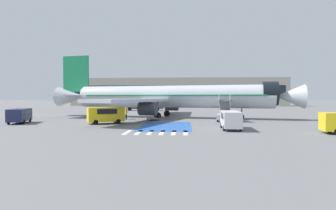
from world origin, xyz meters
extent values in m
plane|color=slate|center=(0.00, 0.00, 0.00)|extent=(600.00, 600.00, 0.00)
cube|color=gold|center=(-1.38, -0.81, 0.00)|extent=(76.85, 15.05, 0.01)
cube|color=#2856A8|center=(-1.38, -14.42, 0.00)|extent=(6.26, 11.18, 0.01)
cube|color=silver|center=(-4.98, -20.52, 0.00)|extent=(0.44, 3.60, 0.01)
cube|color=silver|center=(-3.78, -20.52, 0.00)|extent=(0.44, 3.60, 0.01)
cube|color=silver|center=(-2.58, -20.52, 0.00)|extent=(0.44, 3.60, 0.01)
cube|color=silver|center=(-1.38, -20.52, 0.00)|extent=(0.44, 3.60, 0.01)
cube|color=silver|center=(-0.18, -20.52, 0.00)|extent=(0.44, 3.60, 0.01)
cube|color=silver|center=(1.02, -20.52, 0.00)|extent=(0.44, 3.60, 0.01)
cylinder|color=#B7BCC4|center=(-1.38, -0.81, 3.74)|extent=(34.35, 10.33, 3.90)
cone|color=#B7BCC4|center=(17.53, -4.46, 3.74)|extent=(4.94, 4.57, 3.82)
cone|color=#B7BCC4|center=(-21.06, 3.00, 3.74)|extent=(6.46, 4.79, 3.74)
cylinder|color=black|center=(14.66, -3.91, 4.23)|extent=(3.05, 4.31, 3.94)
cube|color=#197A4C|center=(-1.38, -0.81, 3.93)|extent=(31.68, 9.89, 0.24)
cube|color=#B7BCC4|center=(-3.08, 8.97, 3.15)|extent=(5.59, 17.99, 0.44)
cylinder|color=#38383D|center=(-1.69, 7.03, 1.89)|extent=(2.98, 2.50, 2.03)
cube|color=#B7BCC4|center=(-6.60, -9.24, 3.15)|extent=(10.20, 18.33, 0.44)
cylinder|color=#38383D|center=(-4.59, -7.96, 1.89)|extent=(2.98, 2.50, 2.03)
cube|color=#197A4C|center=(-20.20, 2.83, 8.17)|extent=(5.43, 1.39, 6.91)
cube|color=#B7BCC4|center=(-18.92, 6.36, 3.93)|extent=(4.63, 6.79, 0.24)
cube|color=#B7BCC4|center=(-20.33, -0.92, 3.93)|extent=(4.63, 6.79, 0.24)
cylinder|color=#38383D|center=(10.38, -3.08, 1.88)|extent=(0.20, 0.20, 2.93)
cylinder|color=black|center=(10.38, -3.08, 0.42)|extent=(0.88, 0.43, 0.84)
cylinder|color=#38383D|center=(-2.43, 2.50, 1.85)|extent=(0.24, 0.24, 2.60)
cylinder|color=black|center=(-2.43, 2.50, 0.55)|extent=(1.19, 0.80, 1.10)
cylinder|color=#38383D|center=(-3.59, -3.49, 1.85)|extent=(0.24, 0.24, 2.60)
cylinder|color=black|center=(-3.59, -3.49, 0.55)|extent=(1.19, 0.80, 1.10)
cube|color=#ADB2BA|center=(7.00, -7.06, 0.70)|extent=(3.07, 5.13, 0.70)
cylinder|color=black|center=(6.40, -5.23, 0.35)|extent=(0.35, 0.73, 0.70)
cylinder|color=black|center=(8.23, -5.59, 0.35)|extent=(0.35, 0.73, 0.70)
cylinder|color=black|center=(5.76, -8.53, 0.35)|extent=(0.35, 0.73, 0.70)
cylinder|color=black|center=(7.59, -8.89, 0.35)|extent=(0.35, 0.73, 0.70)
cube|color=#4C4C51|center=(7.00, -7.06, 2.10)|extent=(2.19, 4.35, 2.25)
cube|color=#4C4C51|center=(7.43, -4.82, 3.16)|extent=(1.83, 1.39, 0.12)
cube|color=silver|center=(6.24, -6.91, 2.58)|extent=(0.92, 4.45, 2.95)
cube|color=silver|center=(7.75, -7.21, 2.58)|extent=(0.92, 4.45, 2.95)
cube|color=#38383D|center=(-9.74, 24.27, 0.78)|extent=(9.90, 3.80, 0.60)
cube|color=silver|center=(-14.41, 23.62, 1.28)|extent=(2.45, 2.65, 1.60)
cube|color=black|center=(-15.47, 23.47, 1.60)|extent=(0.31, 1.99, 0.70)
cylinder|color=#B7BCC4|center=(-9.31, 24.32, 2.33)|extent=(6.92, 3.38, 2.49)
cylinder|color=gold|center=(-9.31, 24.32, 2.33)|extent=(0.69, 2.57, 2.54)
cylinder|color=black|center=(-13.82, 22.50, 0.48)|extent=(0.99, 0.41, 0.96)
cylinder|color=black|center=(-14.15, 24.86, 0.48)|extent=(0.99, 0.41, 0.96)
cylinder|color=black|center=(-9.04, 23.16, 0.48)|extent=(0.99, 0.41, 0.96)
cylinder|color=black|center=(-9.37, 25.52, 0.48)|extent=(0.99, 0.41, 0.96)
cylinder|color=black|center=(-6.39, 23.53, 0.48)|extent=(0.99, 0.41, 0.96)
cylinder|color=black|center=(-6.71, 25.88, 0.48)|extent=(0.99, 0.41, 0.96)
cube|color=silver|center=(6.08, -17.30, 1.17)|extent=(2.12, 5.27, 1.70)
cube|color=black|center=(6.08, -17.30, 1.55)|extent=(2.03, 2.94, 0.61)
cylinder|color=black|center=(5.30, -15.65, 0.32)|extent=(0.23, 0.65, 0.64)
cylinder|color=black|center=(7.01, -15.74, 0.32)|extent=(0.23, 0.65, 0.64)
cylinder|color=black|center=(5.14, -18.86, 0.32)|extent=(0.23, 0.65, 0.64)
cylinder|color=black|center=(6.85, -18.95, 0.32)|extent=(0.23, 0.65, 0.64)
cylinder|color=black|center=(15.73, -19.37, 0.32)|extent=(0.66, 0.30, 0.64)
cube|color=yellow|center=(-9.87, -11.77, 1.29)|extent=(5.23, 4.08, 1.93)
cube|color=black|center=(-9.87, -11.77, 1.71)|extent=(3.33, 3.10, 0.69)
cylinder|color=black|center=(-10.75, -13.31, 0.32)|extent=(0.66, 0.48, 0.64)
cylinder|color=black|center=(-11.64, -11.62, 0.32)|extent=(0.66, 0.48, 0.64)
cylinder|color=black|center=(-8.11, -11.92, 0.32)|extent=(0.66, 0.48, 0.64)
cylinder|color=black|center=(-9.00, -10.23, 0.32)|extent=(0.66, 0.48, 0.64)
cube|color=#1E234C|center=(-21.94, -12.12, 1.16)|extent=(3.21, 5.06, 1.69)
cube|color=black|center=(-21.94, -12.12, 1.54)|extent=(2.66, 3.04, 0.61)
cylinder|color=black|center=(-20.66, -13.26, 0.32)|extent=(0.37, 0.67, 0.64)
cylinder|color=black|center=(-22.42, -13.77, 0.32)|extent=(0.37, 0.67, 0.64)
cylinder|color=black|center=(-21.47, -10.47, 0.32)|extent=(0.37, 0.67, 0.64)
cylinder|color=black|center=(-23.23, -10.97, 0.32)|extent=(0.37, 0.67, 0.64)
cube|color=gray|center=(-4.12, -5.73, 0.26)|extent=(2.39, 2.98, 0.12)
cylinder|color=black|center=(-5.10, -5.01, 0.20)|extent=(0.25, 0.41, 0.40)
cylinder|color=black|center=(-3.93, -4.52, 0.20)|extent=(0.25, 0.41, 0.40)
cylinder|color=black|center=(-4.30, -6.93, 0.20)|extent=(0.25, 0.41, 0.40)
cylinder|color=black|center=(-3.13, -6.44, 0.20)|extent=(0.25, 0.41, 0.40)
cylinder|color=gray|center=(-5.21, -4.89, 0.59)|extent=(0.05, 0.05, 0.55)
cylinder|color=gray|center=(-3.94, -4.36, 0.59)|extent=(0.05, 0.05, 0.55)
cylinder|color=gray|center=(-4.29, -7.09, 0.59)|extent=(0.05, 0.05, 0.55)
cylinder|color=gray|center=(-3.02, -6.56, 0.59)|extent=(0.05, 0.05, 0.55)
cylinder|color=#191E38|center=(-12.95, -5.53, 0.44)|extent=(0.14, 0.14, 0.87)
cylinder|color=#191E38|center=(-13.08, -5.42, 0.44)|extent=(0.14, 0.14, 0.87)
cube|color=yellow|center=(-13.01, -5.47, 1.22)|extent=(0.46, 0.44, 0.69)
cube|color=silver|center=(-13.01, -5.47, 1.22)|extent=(0.47, 0.46, 0.06)
sphere|color=tan|center=(-13.01, -5.47, 1.68)|extent=(0.24, 0.24, 0.24)
cylinder|color=black|center=(-14.09, -3.78, 0.43)|extent=(0.14, 0.14, 0.85)
cylinder|color=black|center=(-14.26, -3.76, 0.43)|extent=(0.14, 0.14, 0.85)
cube|color=yellow|center=(-14.17, -3.77, 1.19)|extent=(0.44, 0.26, 0.68)
cube|color=silver|center=(-14.17, -3.77, 1.19)|extent=(0.45, 0.28, 0.06)
sphere|color=#9E704C|center=(-14.17, -3.77, 1.65)|extent=(0.23, 0.23, 0.23)
cylinder|color=#191E38|center=(-8.79, -3.91, 0.43)|extent=(0.14, 0.14, 0.86)
cylinder|color=#191E38|center=(-8.72, -4.06, 0.43)|extent=(0.14, 0.14, 0.86)
cube|color=orange|center=(-8.76, -3.98, 1.20)|extent=(0.37, 0.47, 0.68)
cube|color=silver|center=(-8.76, -3.98, 1.20)|extent=(0.38, 0.49, 0.06)
sphere|color=tan|center=(-8.76, -3.98, 1.66)|extent=(0.23, 0.23, 0.23)
cylinder|color=#191E38|center=(-8.55, -5.23, 0.44)|extent=(0.14, 0.14, 0.89)
cylinder|color=#191E38|center=(-8.50, -5.07, 0.44)|extent=(0.14, 0.14, 0.89)
cube|color=yellow|center=(-8.53, -5.15, 1.24)|extent=(0.34, 0.47, 0.70)
cube|color=silver|center=(-8.53, -5.15, 1.24)|extent=(0.36, 0.48, 0.06)
sphere|color=brown|center=(-8.53, -5.15, 1.71)|extent=(0.24, 0.24, 0.24)
cube|color=#B2AD9E|center=(-2.01, 68.03, 5.94)|extent=(91.68, 12.00, 11.87)
cube|color=#19232D|center=(-2.01, 61.98, 6.53)|extent=(88.01, 0.10, 4.16)
camera|label=1|loc=(0.89, -47.00, 3.58)|focal=28.00mm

